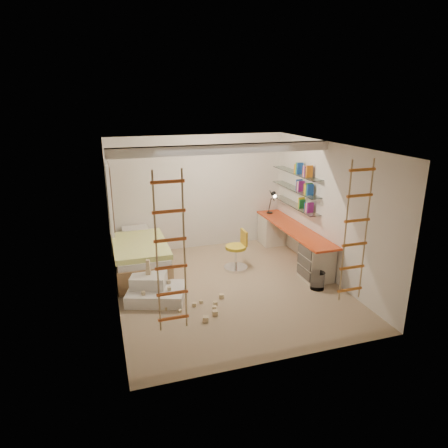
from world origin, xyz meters
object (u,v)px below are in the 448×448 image
object	(u,v)px
swivel_chair	(237,255)
bed	(140,256)
play_platform	(154,290)
desk	(292,242)

from	to	relation	value
swivel_chair	bed	bearing A→B (deg)	166.19
play_platform	bed	bearing A→B (deg)	94.79
desk	play_platform	world-z (taller)	desk
bed	swivel_chair	bearing A→B (deg)	-13.81
swivel_chair	play_platform	xyz separation A→B (m)	(-1.80, -0.77, -0.14)
desk	swivel_chair	size ratio (longest dim) A/B	3.41
swivel_chair	play_platform	distance (m)	1.96
bed	play_platform	bearing A→B (deg)	-85.21
desk	bed	size ratio (longest dim) A/B	1.40
desk	bed	distance (m)	3.22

